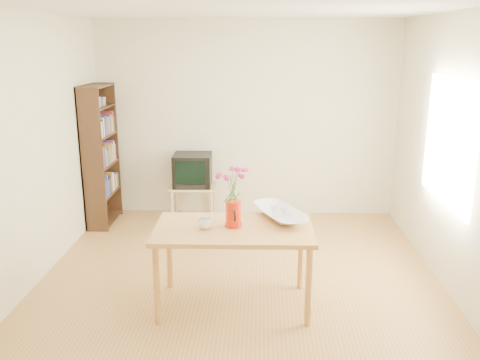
{
  "coord_description": "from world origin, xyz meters",
  "views": [
    {
      "loc": [
        0.2,
        -4.51,
        2.33
      ],
      "look_at": [
        0.0,
        0.3,
        1.0
      ],
      "focal_mm": 38.0,
      "sensor_mm": 36.0,
      "label": 1
    }
  ],
  "objects_px": {
    "mug": "(205,224)",
    "television": "(193,169)",
    "table": "(234,236)",
    "bowl": "(280,194)",
    "pitcher": "(233,214)"
  },
  "relations": [
    {
      "from": "mug",
      "to": "television",
      "type": "bearing_deg",
      "value": -85.94
    },
    {
      "from": "table",
      "to": "television",
      "type": "xyz_separation_m",
      "value": [
        -0.67,
        2.34,
        0.01
      ]
    },
    {
      "from": "bowl",
      "to": "television",
      "type": "bearing_deg",
      "value": 117.55
    },
    {
      "from": "pitcher",
      "to": "television",
      "type": "height_order",
      "value": "pitcher"
    },
    {
      "from": "table",
      "to": "bowl",
      "type": "xyz_separation_m",
      "value": [
        0.41,
        0.26,
        0.31
      ]
    },
    {
      "from": "mug",
      "to": "bowl",
      "type": "xyz_separation_m",
      "value": [
        0.66,
        0.31,
        0.18
      ]
    },
    {
      "from": "mug",
      "to": "bowl",
      "type": "relative_size",
      "value": 0.25
    },
    {
      "from": "pitcher",
      "to": "mug",
      "type": "distance_m",
      "value": 0.26
    },
    {
      "from": "pitcher",
      "to": "bowl",
      "type": "distance_m",
      "value": 0.49
    },
    {
      "from": "table",
      "to": "television",
      "type": "distance_m",
      "value": 2.43
    },
    {
      "from": "pitcher",
      "to": "television",
      "type": "xyz_separation_m",
      "value": [
        -0.67,
        2.3,
        -0.18
      ]
    },
    {
      "from": "pitcher",
      "to": "table",
      "type": "bearing_deg",
      "value": -93.38
    },
    {
      "from": "table",
      "to": "bowl",
      "type": "relative_size",
      "value": 2.93
    },
    {
      "from": "mug",
      "to": "bowl",
      "type": "bearing_deg",
      "value": -160.63
    },
    {
      "from": "table",
      "to": "television",
      "type": "height_order",
      "value": "television"
    }
  ]
}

